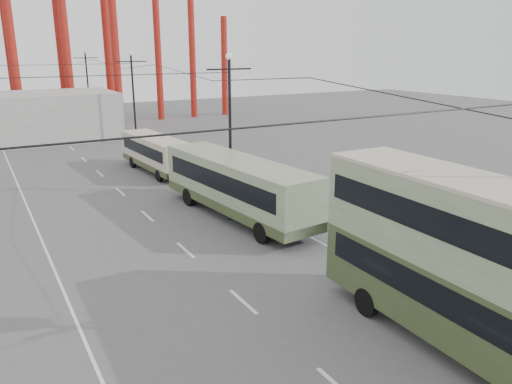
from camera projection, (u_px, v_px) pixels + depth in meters
ground at (326, 345)px, 16.76m from camera, size 160.00×160.00×0.00m
road_markings at (132, 200)px, 32.78m from camera, size 12.52×120.00×0.01m
lamp_post_mid at (230, 125)px, 33.15m from camera, size 3.20×0.44×9.32m
lamp_post_far at (134, 98)px, 51.49m from camera, size 3.20×0.44×9.32m
lamp_post_distant at (88, 85)px, 69.83m from camera, size 3.20×0.44×9.32m
fairground_shed at (7, 118)px, 52.39m from camera, size 22.00×10.00×5.00m
double_decker_bus at (465, 257)px, 15.79m from camera, size 2.91×10.78×5.76m
single_decker_green at (237, 185)px, 28.95m from camera, size 4.04×12.52×3.48m
single_decker_cream at (156, 152)px, 39.73m from camera, size 2.96×9.29×2.84m
pedestrian at (230, 204)px, 28.80m from camera, size 0.70×0.47×1.86m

